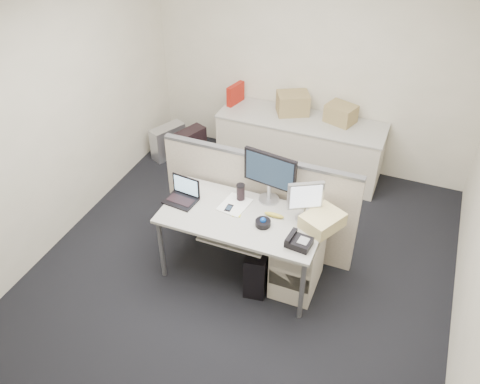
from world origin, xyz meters
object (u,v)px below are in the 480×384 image
at_px(monitor_main, 270,178).
at_px(laptop, 180,192).
at_px(desk_phone, 299,242).
at_px(desk, 242,221).

distance_m(monitor_main, laptop, 0.86).
bearing_deg(desk_phone, laptop, 178.65).
bearing_deg(monitor_main, desk_phone, -39.36).
xyz_separation_m(desk, monitor_main, (0.15, 0.32, 0.33)).
xyz_separation_m(desk, laptop, (-0.62, -0.02, 0.18)).
distance_m(monitor_main, desk_phone, 0.71).
xyz_separation_m(monitor_main, desk_phone, (0.45, -0.50, -0.23)).
height_order(laptop, desk_phone, laptop).
bearing_deg(laptop, desk, 7.83).
relative_size(desk, desk_phone, 7.15).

